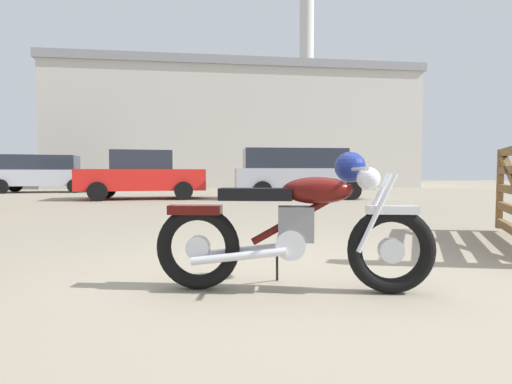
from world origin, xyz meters
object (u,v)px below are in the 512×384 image
at_px(silver_sedan_mid, 143,175).
at_px(blue_hatchback_right, 299,172).
at_px(dark_sedan_left, 41,172).
at_px(vintage_motorcycle, 300,226).

xyz_separation_m(silver_sedan_mid, blue_hatchback_right, (5.39, -0.82, 0.10)).
distance_m(silver_sedan_mid, dark_sedan_left, 7.69).
xyz_separation_m(blue_hatchback_right, dark_sedan_left, (-10.62, 6.44, 0.00)).
height_order(vintage_motorcycle, blue_hatchback_right, blue_hatchback_right).
relative_size(blue_hatchback_right, dark_sedan_left, 1.00).
height_order(vintage_motorcycle, silver_sedan_mid, silver_sedan_mid).
distance_m(vintage_motorcycle, silver_sedan_mid, 11.14).
relative_size(vintage_motorcycle, blue_hatchback_right, 0.42).
relative_size(silver_sedan_mid, dark_sedan_left, 0.88).
distance_m(blue_hatchback_right, dark_sedan_left, 12.42).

